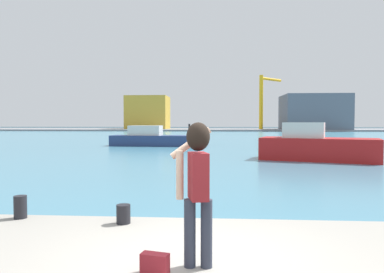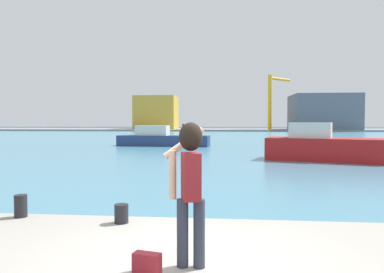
# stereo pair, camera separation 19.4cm
# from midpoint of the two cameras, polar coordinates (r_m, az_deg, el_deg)

# --- Properties ---
(ground_plane) EXTENTS (220.00, 220.00, 0.00)m
(ground_plane) POSITION_cam_midpoint_polar(r_m,az_deg,el_deg) (54.45, 3.57, -0.10)
(ground_plane) COLOR #334751
(harbor_water) EXTENTS (140.00, 100.00, 0.02)m
(harbor_water) POSITION_cam_midpoint_polar(r_m,az_deg,el_deg) (56.45, 3.58, -0.00)
(harbor_water) COLOR teal
(harbor_water) RESTS_ON ground_plane
(far_shore_dock) EXTENTS (140.00, 20.00, 0.43)m
(far_shore_dock) POSITION_cam_midpoint_polar(r_m,az_deg,el_deg) (96.42, 3.76, 1.09)
(far_shore_dock) COLOR gray
(far_shore_dock) RESTS_ON ground_plane
(person_photographer) EXTENTS (0.54, 0.54, 1.74)m
(person_photographer) POSITION_cam_midpoint_polar(r_m,az_deg,el_deg) (4.29, -0.49, -6.77)
(person_photographer) COLOR #2D3342
(person_photographer) RESTS_ON quay_promenade
(handbag) EXTENTS (0.34, 0.21, 0.24)m
(handbag) POSITION_cam_midpoint_polar(r_m,az_deg,el_deg) (4.37, -7.28, -19.49)
(handbag) COLOR maroon
(handbag) RESTS_ON quay_promenade
(harbor_bollard) EXTENTS (0.24, 0.24, 0.32)m
(harbor_bollard) POSITION_cam_midpoint_polar(r_m,az_deg,el_deg) (6.40, -11.75, -12.01)
(harbor_bollard) COLOR black
(harbor_bollard) RESTS_ON quay_promenade
(harbor_bollard_2) EXTENTS (0.23, 0.23, 0.41)m
(harbor_bollard_2) POSITION_cam_midpoint_polar(r_m,az_deg,el_deg) (7.33, -26.37, -10.03)
(harbor_bollard_2) COLOR black
(harbor_bollard_2) RESTS_ON quay_promenade
(boat_moored) EXTENTS (8.90, 2.85, 1.95)m
(boat_moored) POSITION_cam_midpoint_polar(r_m,az_deg,el_deg) (34.37, -6.18, -0.34)
(boat_moored) COLOR navy
(boat_moored) RESTS_ON harbor_water
(boat_moored_2) EXTENTS (7.12, 4.48, 2.27)m
(boat_moored_2) POSITION_cam_midpoint_polar(r_m,az_deg,el_deg) (22.63, 18.94, -1.47)
(boat_moored_2) COLOR #B21919
(boat_moored_2) RESTS_ON harbor_water
(warehouse_left) EXTENTS (11.03, 9.94, 8.90)m
(warehouse_left) POSITION_cam_midpoint_polar(r_m,az_deg,el_deg) (99.31, -7.08, 3.80)
(warehouse_left) COLOR gold
(warehouse_left) RESTS_ON far_shore_dock
(warehouse_right) EXTENTS (15.55, 12.90, 8.73)m
(warehouse_right) POSITION_cam_midpoint_polar(r_m,az_deg,el_deg) (96.39, 18.76, 3.69)
(warehouse_right) COLOR slate
(warehouse_right) RESTS_ON far_shore_dock
(port_crane) EXTENTS (6.65, 6.74, 14.00)m
(port_crane) POSITION_cam_midpoint_polar(r_m,az_deg,el_deg) (95.65, 11.25, 6.21)
(port_crane) COLOR yellow
(port_crane) RESTS_ON far_shore_dock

